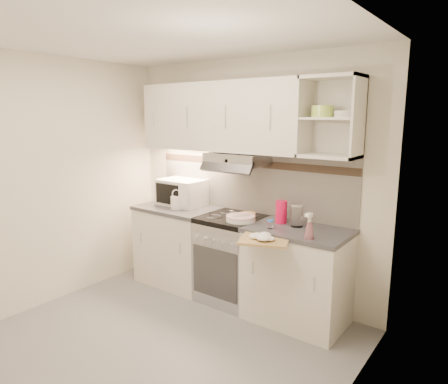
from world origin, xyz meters
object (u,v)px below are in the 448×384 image
Objects in this scene: electric_range at (232,258)px; pink_pitcher at (281,212)px; glass_jar at (297,215)px; microwave at (182,192)px; cutting_board at (265,239)px; plate_stack at (241,218)px; spray_bottle at (309,228)px; watering_can at (177,202)px.

pink_pitcher is at bearing 8.66° from electric_range.
pink_pitcher reaches higher than glass_jar.
microwave is 1.28× the size of cutting_board.
plate_stack is 0.79m from spray_bottle.
electric_range is 0.84m from cutting_board.
plate_stack is 1.22× the size of spray_bottle.
cutting_board is (1.30, -0.31, -0.11)m from watering_can.
electric_range is 1.72× the size of microwave.
electric_range is 1.11m from spray_bottle.
electric_range is at bearing 151.70° from plate_stack.
microwave is 2.05× the size of watering_can.
electric_range is at bearing -175.89° from glass_jar.
glass_jar is at bearing 15.37° from pink_pitcher.
pink_pitcher is (1.21, 0.16, 0.03)m from watering_can.
electric_range is 0.99m from microwave.
pink_pitcher is (0.52, 0.08, 0.56)m from electric_range.
glass_jar is at bearing -9.97° from watering_can.
electric_range is at bearing -8.77° from watering_can.
glass_jar is at bearing -2.94° from microwave.
spray_bottle is (0.43, -0.30, -0.02)m from pink_pitcher.
electric_range is 3.53× the size of watering_can.
microwave is at bearing 167.78° from plate_stack.
microwave reaches higher than spray_bottle.
glass_jar is 0.92× the size of spray_bottle.
electric_range is 3.83× the size of spray_bottle.
spray_bottle is 0.58× the size of cutting_board.
watering_can and pink_pitcher have the same top height.
watering_can is 1.34m from cutting_board.
cutting_board is at bearing -20.03° from microwave.
spray_bottle is 0.39m from cutting_board.
spray_bottle reaches higher than electric_range.
microwave reaches higher than glass_jar.
electric_range reaches higher than cutting_board.
microwave is 1.50m from cutting_board.
pink_pitcher is at bearing 80.67° from cutting_board.
pink_pitcher reaches higher than electric_range.
glass_jar is at bearing 4.11° from electric_range.
plate_stack is at bearing 179.62° from spray_bottle.
cutting_board is (-0.08, -0.44, -0.14)m from glass_jar.
spray_bottle is at bearing -9.36° from plate_stack.
microwave is 2.22× the size of spray_bottle.
plate_stack is 0.55m from glass_jar.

